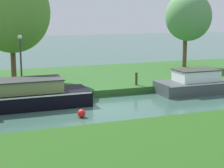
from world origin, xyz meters
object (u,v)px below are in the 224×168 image
at_px(black_narrowboat, 13,95).
at_px(mooring_post_near, 136,79).
at_px(willow_tree_right, 188,17).
at_px(channel_buoy, 81,113).
at_px(slate_barge, 192,83).
at_px(lamp_post, 21,56).
at_px(willow_tree_centre, 12,12).

bearing_deg(black_narrowboat, mooring_post_near, 11.69).
xyz_separation_m(willow_tree_right, mooring_post_near, (-6.90, -5.36, -3.68)).
bearing_deg(channel_buoy, willow_tree_right, 39.87).
relative_size(slate_barge, willow_tree_right, 0.69).
bearing_deg(lamp_post, channel_buoy, -68.55).
bearing_deg(slate_barge, willow_tree_centre, 151.31).
bearing_deg(mooring_post_near, willow_tree_right, 37.83).
xyz_separation_m(slate_barge, mooring_post_near, (-3.02, 1.57, 0.20)).
bearing_deg(lamp_post, black_narrowboat, -107.40).
bearing_deg(black_narrowboat, lamp_post, 72.60).
height_order(lamp_post, mooring_post_near, lamp_post).
xyz_separation_m(black_narrowboat, mooring_post_near, (7.58, 1.57, 0.08)).
bearing_deg(slate_barge, willow_tree_right, 60.77).
bearing_deg(channel_buoy, slate_barge, 19.91).
distance_m(black_narrowboat, mooring_post_near, 7.74).
bearing_deg(willow_tree_right, channel_buoy, -140.13).
relative_size(black_narrowboat, mooring_post_near, 9.20).
height_order(black_narrowboat, channel_buoy, black_narrowboat).
relative_size(lamp_post, mooring_post_near, 4.04).
xyz_separation_m(willow_tree_centre, lamp_post, (0.07, -3.04, -2.44)).
distance_m(willow_tree_right, channel_buoy, 15.81).
bearing_deg(channel_buoy, willow_tree_centre, 104.41).
height_order(black_narrowboat, lamp_post, lamp_post).
height_order(slate_barge, lamp_post, lamp_post).
bearing_deg(willow_tree_right, mooring_post_near, -142.17).
height_order(willow_tree_centre, mooring_post_near, willow_tree_centre).
bearing_deg(lamp_post, willow_tree_right, 18.26).
bearing_deg(willow_tree_right, lamp_post, -161.74).
xyz_separation_m(slate_barge, lamp_post, (-9.86, 2.40, 1.79)).
bearing_deg(slate_barge, mooring_post_near, 152.59).
relative_size(slate_barge, channel_buoy, 10.70).
height_order(lamp_post, channel_buoy, lamp_post).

